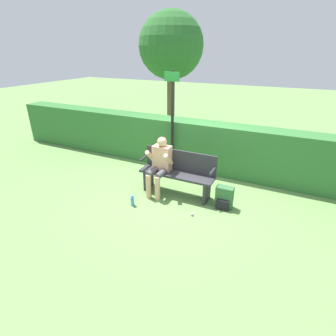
{
  "coord_description": "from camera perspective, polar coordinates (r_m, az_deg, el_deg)",
  "views": [
    {
      "loc": [
        2.02,
        -4.57,
        2.89
      ],
      "look_at": [
        -0.15,
        -0.1,
        0.63
      ],
      "focal_mm": 28.0,
      "sensor_mm": 36.0,
      "label": 1
    }
  ],
  "objects": [
    {
      "name": "ground_plane",
      "position": [
        5.78,
        1.78,
        -5.63
      ],
      "size": [
        40.0,
        40.0,
        0.0
      ],
      "primitive_type": "plane",
      "color": "#668E4C"
    },
    {
      "name": "water_bottle",
      "position": [
        5.37,
        -7.74,
        -7.11
      ],
      "size": [
        0.07,
        0.07,
        0.22
      ],
      "color": "#4C8CCC",
      "rests_on": "ground"
    },
    {
      "name": "park_bench",
      "position": [
        5.59,
        2.11,
        -0.91
      ],
      "size": [
        1.61,
        0.41,
        0.95
      ],
      "color": "#2D2D33",
      "rests_on": "ground"
    },
    {
      "name": "signpost",
      "position": [
        6.45,
        0.94,
        10.95
      ],
      "size": [
        0.37,
        0.09,
        2.49
      ],
      "color": "black",
      "rests_on": "ground"
    },
    {
      "name": "hedge_back",
      "position": [
        6.81,
        7.13,
        4.77
      ],
      "size": [
        12.0,
        0.6,
        1.25
      ],
      "color": "#337033",
      "rests_on": "ground"
    },
    {
      "name": "tree",
      "position": [
        10.59,
        0.67,
        24.93
      ],
      "size": [
        2.39,
        2.39,
        4.21
      ],
      "color": "brown",
      "rests_on": "ground"
    },
    {
      "name": "litter_crumple",
      "position": [
        5.08,
        5.26,
        -9.95
      ],
      "size": [
        0.06,
        0.06,
        0.06
      ],
      "color": "silver",
      "rests_on": "ground"
    },
    {
      "name": "person_seated",
      "position": [
        5.55,
        -1.78,
        1.09
      ],
      "size": [
        0.52,
        0.6,
        1.24
      ],
      "color": "#DBA884",
      "rests_on": "ground"
    },
    {
      "name": "backpack",
      "position": [
        5.33,
        12.11,
        -6.37
      ],
      "size": [
        0.33,
        0.25,
        0.45
      ],
      "color": "#336638",
      "rests_on": "ground"
    }
  ]
}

